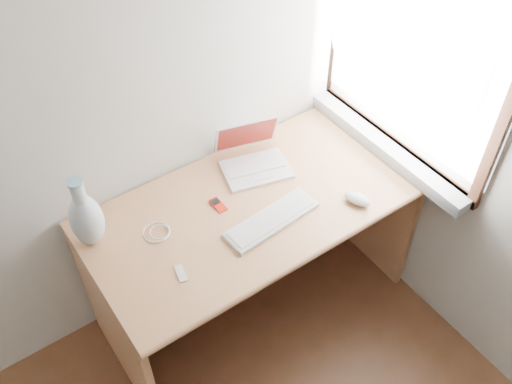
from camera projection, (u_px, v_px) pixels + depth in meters
window at (408, 51)px, 2.26m from camera, size 0.11×0.99×1.10m
desk at (243, 224)px, 2.61m from camera, size 1.43×0.71×0.76m
laptop at (251, 158)px, 2.53m from camera, size 0.33×0.31×0.20m
external_keyboard at (272, 220)px, 2.32m from camera, size 0.42×0.16×0.02m
mouse at (358, 199)px, 2.39m from camera, size 0.10×0.13×0.04m
ipod at (218, 205)px, 2.39m from camera, size 0.04×0.09×0.01m
cable_coil at (157, 232)px, 2.28m from camera, size 0.14×0.14×0.01m
remote at (181, 273)px, 2.14m from camera, size 0.05×0.09×0.01m
vase at (86, 218)px, 2.16m from camera, size 0.13×0.13×0.33m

